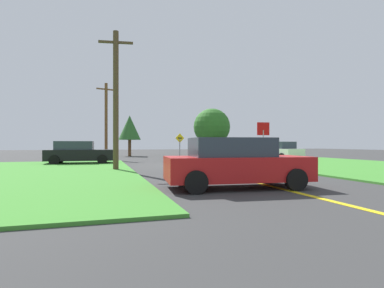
# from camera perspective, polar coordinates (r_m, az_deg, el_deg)

# --- Properties ---
(ground_plane) EXTENTS (120.00, 120.00, 0.00)m
(ground_plane) POSITION_cam_1_polar(r_m,az_deg,el_deg) (20.43, -1.20, -3.99)
(ground_plane) COLOR #363636
(grass_verge_right) EXTENTS (12.00, 20.00, 0.08)m
(grass_verge_right) POSITION_cam_1_polar(r_m,az_deg,el_deg) (21.94, 27.63, -3.61)
(grass_verge_right) COLOR #3F892E
(grass_verge_right) RESTS_ON ground
(lane_stripe_center) EXTENTS (0.20, 14.00, 0.01)m
(lane_stripe_center) POSITION_cam_1_polar(r_m,az_deg,el_deg) (12.93, 8.46, -6.28)
(lane_stripe_center) COLOR yellow
(lane_stripe_center) RESTS_ON ground
(stop_sign) EXTENTS (0.82, 0.14, 2.81)m
(stop_sign) POSITION_cam_1_polar(r_m,az_deg,el_deg) (20.00, 13.18, 1.66)
(stop_sign) COLOR #9EA0A8
(stop_sign) RESTS_ON ground
(car_behind_on_main_road) EXTENTS (4.72, 2.43, 1.62)m
(car_behind_on_main_road) POSITION_cam_1_polar(r_m,az_deg,el_deg) (9.94, 8.10, -3.54)
(car_behind_on_main_road) COLOR red
(car_behind_on_main_road) RESTS_ON ground
(car_on_crossroad) EXTENTS (2.53, 4.72, 1.62)m
(car_on_crossroad) POSITION_cam_1_polar(r_m,az_deg,el_deg) (27.80, 15.84, -1.27)
(car_on_crossroad) COLOR white
(car_on_crossroad) RESTS_ON ground
(parked_car_near_building) EXTENTS (4.63, 2.28, 1.62)m
(parked_car_near_building) POSITION_cam_1_polar(r_m,az_deg,el_deg) (23.01, -20.42, -1.53)
(parked_car_near_building) COLOR black
(parked_car_near_building) RESTS_ON ground
(utility_pole_near) EXTENTS (1.80, 0.36, 7.44)m
(utility_pole_near) POSITION_cam_1_polar(r_m,az_deg,el_deg) (16.92, -14.05, 8.23)
(utility_pole_near) COLOR #4F3D26
(utility_pole_near) RESTS_ON ground
(utility_pole_mid) EXTENTS (1.76, 0.64, 7.13)m
(utility_pole_mid) POSITION_cam_1_polar(r_m,az_deg,el_deg) (29.78, -15.76, 4.39)
(utility_pole_mid) COLOR brown
(utility_pole_mid) RESTS_ON ground
(direction_sign) EXTENTS (0.89, 0.21, 2.43)m
(direction_sign) POSITION_cam_1_polar(r_m,az_deg,el_deg) (28.68, -2.30, 0.18)
(direction_sign) COLOR slate
(direction_sign) RESTS_ON ground
(oak_tree_left) EXTENTS (2.57, 2.57, 4.75)m
(oak_tree_left) POSITION_cam_1_polar(r_m,az_deg,el_deg) (36.20, -11.58, 2.99)
(oak_tree_left) COLOR brown
(oak_tree_left) RESTS_ON ground
(pine_tree_center) EXTENTS (4.42, 4.42, 5.71)m
(pine_tree_center) POSITION_cam_1_polar(r_m,az_deg,el_deg) (36.96, 3.73, 3.22)
(pine_tree_center) COLOR brown
(pine_tree_center) RESTS_ON ground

